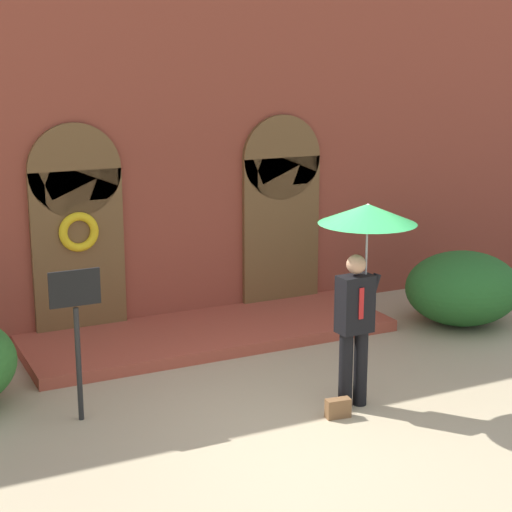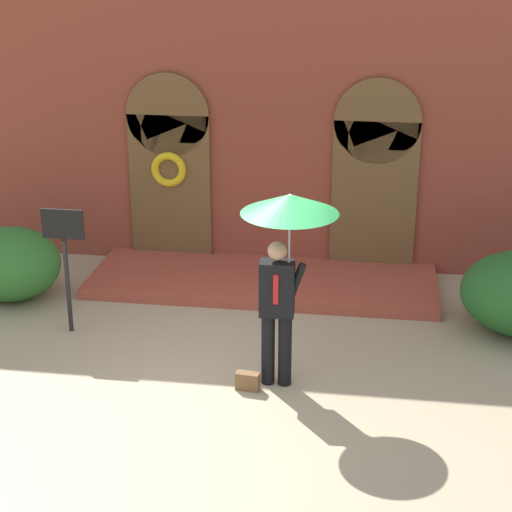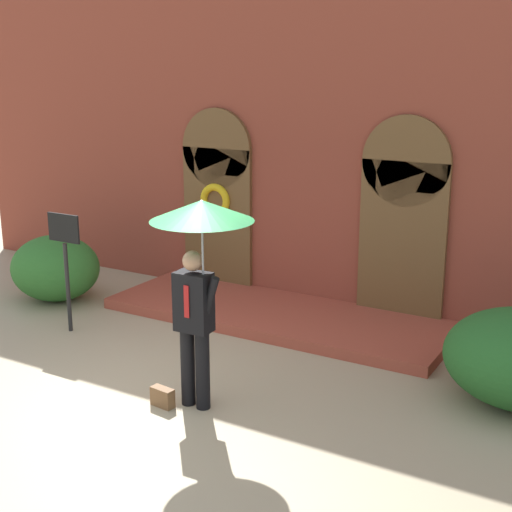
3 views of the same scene
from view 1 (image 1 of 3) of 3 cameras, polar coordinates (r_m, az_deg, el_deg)
ground_plane at (r=9.71m, az=4.04°, el=-10.83°), size 80.00×80.00×0.00m
building_facade at (r=12.66m, az=-5.27°, el=7.54°), size 14.00×2.30×5.60m
person_with_umbrella at (r=9.55m, az=7.23°, el=0.80°), size 1.10×1.10×2.36m
handbag at (r=9.74m, az=5.49°, el=-10.07°), size 0.29×0.15×0.22m
sign_post at (r=9.48m, az=-11.89°, el=-4.19°), size 0.56×0.06×1.72m
shrub_right at (r=13.11m, az=13.61°, el=-2.09°), size 1.75×1.60×1.09m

